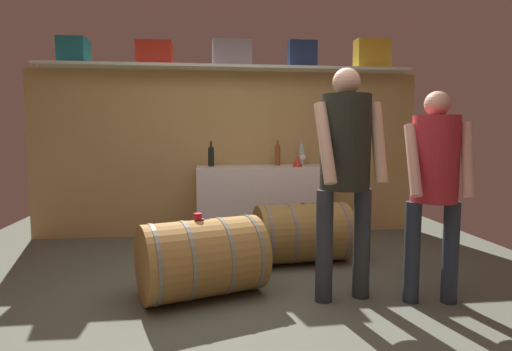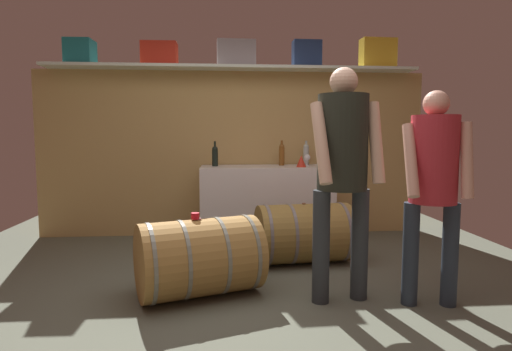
{
  "view_description": "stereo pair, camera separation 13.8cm",
  "coord_description": "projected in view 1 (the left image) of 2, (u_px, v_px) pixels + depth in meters",
  "views": [
    {
      "loc": [
        -0.29,
        -2.87,
        1.21
      ],
      "look_at": [
        0.15,
        0.79,
        0.86
      ],
      "focal_mm": 29.88,
      "sensor_mm": 36.0,
      "label": 1
    },
    {
      "loc": [
        -0.15,
        -2.88,
        1.21
      ],
      "look_at": [
        0.15,
        0.79,
        0.86
      ],
      "focal_mm": 29.88,
      "sensor_mm": 36.0,
      "label": 2
    }
  ],
  "objects": [
    {
      "name": "back_wall_panel",
      "position": [
        229.0,
        154.0,
        5.14
      ],
      "size": [
        4.6,
        0.1,
        1.96
      ],
      "primitive_type": "cube",
      "color": "tan",
      "rests_on": "ground"
    },
    {
      "name": "ground_plane",
      "position": [
        241.0,
        281.0,
        3.55
      ],
      "size": [
        5.8,
        7.76,
        0.02
      ],
      "primitive_type": "cube",
      "color": "#575D4D"
    },
    {
      "name": "toolcase_red",
      "position": [
        155.0,
        54.0,
        4.79
      ],
      "size": [
        0.4,
        0.26,
        0.26
      ],
      "primitive_type": "cube",
      "rotation": [
        0.0,
        0.0,
        -0.02
      ],
      "color": "red",
      "rests_on": "high_shelf_board"
    },
    {
      "name": "toolcase_navy",
      "position": [
        302.0,
        55.0,
        4.98
      ],
      "size": [
        0.33,
        0.19,
        0.31
      ],
      "primitive_type": "cube",
      "rotation": [
        0.0,
        0.0,
        0.02
      ],
      "color": "navy",
      "rests_on": "high_shelf_board"
    },
    {
      "name": "wine_bottle_clear",
      "position": [
        302.0,
        154.0,
        5.08
      ],
      "size": [
        0.07,
        0.07,
        0.29
      ],
      "color": "#AEBBB7",
      "rests_on": "work_cabinet"
    },
    {
      "name": "wine_bottle_dark",
      "position": [
        211.0,
        156.0,
        4.81
      ],
      "size": [
        0.07,
        0.07,
        0.28
      ],
      "color": "black",
      "rests_on": "work_cabinet"
    },
    {
      "name": "red_funnel",
      "position": [
        298.0,
        161.0,
        4.73
      ],
      "size": [
        0.11,
        0.11,
        0.13
      ],
      "primitive_type": "cone",
      "color": "red",
      "rests_on": "work_cabinet"
    },
    {
      "name": "tasting_cup",
      "position": [
        198.0,
        216.0,
        3.14
      ],
      "size": [
        0.06,
        0.06,
        0.05
      ],
      "primitive_type": "cylinder",
      "color": "red",
      "rests_on": "wine_barrel_near"
    },
    {
      "name": "work_cabinet",
      "position": [
        262.0,
        203.0,
        4.89
      ],
      "size": [
        1.49,
        0.59,
        0.85
      ],
      "primitive_type": "cube",
      "color": "silver",
      "rests_on": "ground"
    },
    {
      "name": "wine_barrel_far",
      "position": [
        302.0,
        233.0,
        4.03
      ],
      "size": [
        0.92,
        0.64,
        0.57
      ],
      "rotation": [
        0.0,
        0.0,
        0.11
      ],
      "color": "olive",
      "rests_on": "ground"
    },
    {
      "name": "wine_glass",
      "position": [
        303.0,
        158.0,
        4.94
      ],
      "size": [
        0.08,
        0.08,
        0.13
      ],
      "color": "white",
      "rests_on": "work_cabinet"
    },
    {
      "name": "wine_barrel_near",
      "position": [
        202.0,
        258.0,
        3.18
      ],
      "size": [
        1.03,
        0.83,
        0.59
      ],
      "rotation": [
        0.0,
        0.0,
        0.33
      ],
      "color": "olive",
      "rests_on": "ground"
    },
    {
      "name": "toolcase_teal",
      "position": [
        74.0,
        51.0,
        4.68
      ],
      "size": [
        0.3,
        0.29,
        0.28
      ],
      "primitive_type": "cube",
      "rotation": [
        0.0,
        0.0,
        -0.03
      ],
      "color": "#1B727A",
      "rests_on": "high_shelf_board"
    },
    {
      "name": "visitor_tasting",
      "position": [
        435.0,
        175.0,
        2.99
      ],
      "size": [
        0.47,
        0.37,
        1.51
      ],
      "rotation": [
        0.0,
        0.0,
        2.99
      ],
      "color": "#27313D",
      "rests_on": "ground"
    },
    {
      "name": "toolcase_grey",
      "position": [
        232.0,
        54.0,
        4.89
      ],
      "size": [
        0.44,
        0.26,
        0.29
      ],
      "primitive_type": "cube",
      "rotation": [
        0.0,
        0.0,
        0.04
      ],
      "color": "gray",
      "rests_on": "high_shelf_board"
    },
    {
      "name": "winemaker_pouring",
      "position": [
        345.0,
        160.0,
        3.04
      ],
      "size": [
        0.52,
        0.45,
        1.68
      ],
      "rotation": [
        0.0,
        0.0,
        3.3
      ],
      "color": "#2C3237",
      "rests_on": "ground"
    },
    {
      "name": "toolcase_yellow",
      "position": [
        372.0,
        55.0,
        5.08
      ],
      "size": [
        0.41,
        0.2,
        0.35
      ],
      "primitive_type": "cube",
      "rotation": [
        0.0,
        0.0,
        0.05
      ],
      "color": "yellow",
      "rests_on": "high_shelf_board"
    },
    {
      "name": "high_shelf_board",
      "position": [
        230.0,
        68.0,
        4.9
      ],
      "size": [
        4.23,
        0.4,
        0.03
      ],
      "primitive_type": "cube",
      "color": "silver",
      "rests_on": "back_wall_panel"
    },
    {
      "name": "wine_bottle_amber",
      "position": [
        278.0,
        154.0,
        4.97
      ],
      "size": [
        0.06,
        0.06,
        0.29
      ],
      "color": "brown",
      "rests_on": "work_cabinet"
    }
  ]
}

